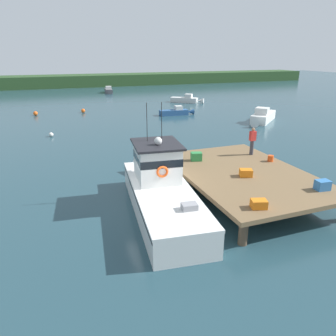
{
  "coord_description": "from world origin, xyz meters",
  "views": [
    {
      "loc": [
        -4.2,
        -13.03,
        6.92
      ],
      "look_at": [
        1.2,
        1.36,
        1.4
      ],
      "focal_mm": 34.3,
      "sensor_mm": 36.0,
      "label": 1
    }
  ],
  "objects_px": {
    "mooring_buoy_channel_marker": "(83,111)",
    "moored_boat_far_left": "(176,112)",
    "crate_single_far": "(259,204)",
    "crate_single_by_cleat": "(246,173)",
    "crate_stack_mid_dock": "(196,156)",
    "crate_stack_near_edge": "(323,185)",
    "moored_boat_outer_mooring": "(262,117)",
    "deckhand_by_the_boat": "(252,141)",
    "mooring_buoy_outer": "(51,135)",
    "moored_boat_off_the_point": "(109,91)",
    "main_fishing_boat": "(160,188)",
    "mooring_buoy_spare_mooring": "(35,113)",
    "moored_boat_near_channel": "(186,100)",
    "bait_bucket": "(271,158)"
  },
  "relations": [
    {
      "from": "mooring_buoy_channel_marker",
      "to": "moored_boat_far_left",
      "type": "bearing_deg",
      "value": -28.2
    },
    {
      "from": "crate_single_far",
      "to": "moored_boat_far_left",
      "type": "distance_m",
      "value": 26.74
    },
    {
      "from": "crate_single_by_cleat",
      "to": "crate_stack_mid_dock",
      "type": "bearing_deg",
      "value": 111.42
    },
    {
      "from": "crate_stack_near_edge",
      "to": "crate_single_by_cleat",
      "type": "relative_size",
      "value": 1.0
    },
    {
      "from": "crate_stack_mid_dock",
      "to": "moored_boat_far_left",
      "type": "distance_m",
      "value": 20.74
    },
    {
      "from": "moored_boat_outer_mooring",
      "to": "deckhand_by_the_boat",
      "type": "bearing_deg",
      "value": -128.64
    },
    {
      "from": "moored_boat_outer_mooring",
      "to": "mooring_buoy_outer",
      "type": "distance_m",
      "value": 21.24
    },
    {
      "from": "mooring_buoy_channel_marker",
      "to": "crate_stack_near_edge",
      "type": "bearing_deg",
      "value": -77.36
    },
    {
      "from": "crate_single_by_cleat",
      "to": "moored_boat_off_the_point",
      "type": "height_order",
      "value": "crate_single_by_cleat"
    },
    {
      "from": "mooring_buoy_outer",
      "to": "main_fishing_boat",
      "type": "bearing_deg",
      "value": -74.83
    },
    {
      "from": "moored_boat_off_the_point",
      "to": "mooring_buoy_channel_marker",
      "type": "bearing_deg",
      "value": -109.24
    },
    {
      "from": "crate_stack_near_edge",
      "to": "deckhand_by_the_boat",
      "type": "relative_size",
      "value": 0.37
    },
    {
      "from": "deckhand_by_the_boat",
      "to": "mooring_buoy_outer",
      "type": "xyz_separation_m",
      "value": [
        -11.05,
        13.85,
        -1.87
      ]
    },
    {
      "from": "moored_boat_far_left",
      "to": "mooring_buoy_spare_mooring",
      "type": "distance_m",
      "value": 16.5
    },
    {
      "from": "moored_boat_far_left",
      "to": "crate_stack_near_edge",
      "type": "bearing_deg",
      "value": -97.28
    },
    {
      "from": "main_fishing_boat",
      "to": "deckhand_by_the_boat",
      "type": "distance_m",
      "value": 7.14
    },
    {
      "from": "moored_boat_outer_mooring",
      "to": "moored_boat_near_channel",
      "type": "bearing_deg",
      "value": 96.57
    },
    {
      "from": "crate_stack_near_edge",
      "to": "moored_boat_outer_mooring",
      "type": "relative_size",
      "value": 0.11
    },
    {
      "from": "moored_boat_outer_mooring",
      "to": "mooring_buoy_channel_marker",
      "type": "height_order",
      "value": "moored_boat_outer_mooring"
    },
    {
      "from": "main_fishing_boat",
      "to": "mooring_buoy_outer",
      "type": "distance_m",
      "value": 16.91
    },
    {
      "from": "mooring_buoy_channel_marker",
      "to": "mooring_buoy_outer",
      "type": "bearing_deg",
      "value": -109.67
    },
    {
      "from": "bait_bucket",
      "to": "mooring_buoy_channel_marker",
      "type": "distance_m",
      "value": 27.63
    },
    {
      "from": "crate_single_far",
      "to": "moored_boat_outer_mooring",
      "type": "height_order",
      "value": "moored_boat_outer_mooring"
    },
    {
      "from": "crate_stack_mid_dock",
      "to": "mooring_buoy_channel_marker",
      "type": "height_order",
      "value": "crate_stack_mid_dock"
    },
    {
      "from": "moored_boat_off_the_point",
      "to": "crate_single_far",
      "type": "bearing_deg",
      "value": -94.11
    },
    {
      "from": "crate_stack_near_edge",
      "to": "crate_single_by_cleat",
      "type": "height_order",
      "value": "crate_stack_near_edge"
    },
    {
      "from": "main_fishing_boat",
      "to": "crate_single_far",
      "type": "distance_m",
      "value": 4.6
    },
    {
      "from": "crate_stack_mid_dock",
      "to": "deckhand_by_the_boat",
      "type": "xyz_separation_m",
      "value": [
        3.56,
        -0.14,
        0.63
      ]
    },
    {
      "from": "deckhand_by_the_boat",
      "to": "crate_stack_mid_dock",
      "type": "bearing_deg",
      "value": 177.74
    },
    {
      "from": "crate_single_far",
      "to": "mooring_buoy_channel_marker",
      "type": "xyz_separation_m",
      "value": [
        -3.2,
        31.24,
        -1.13
      ]
    },
    {
      "from": "main_fishing_boat",
      "to": "moored_boat_off_the_point",
      "type": "relative_size",
      "value": 2.01
    },
    {
      "from": "bait_bucket",
      "to": "moored_boat_off_the_point",
      "type": "height_order",
      "value": "bait_bucket"
    },
    {
      "from": "moored_boat_near_channel",
      "to": "mooring_buoy_channel_marker",
      "type": "height_order",
      "value": "moored_boat_near_channel"
    },
    {
      "from": "deckhand_by_the_boat",
      "to": "main_fishing_boat",
      "type": "bearing_deg",
      "value": -159.71
    },
    {
      "from": "crate_stack_near_edge",
      "to": "crate_single_by_cleat",
      "type": "xyz_separation_m",
      "value": [
        -2.24,
        2.6,
        -0.04
      ]
    },
    {
      "from": "crate_single_far",
      "to": "mooring_buoy_channel_marker",
      "type": "height_order",
      "value": "crate_single_far"
    },
    {
      "from": "mooring_buoy_channel_marker",
      "to": "mooring_buoy_outer",
      "type": "relative_size",
      "value": 1.29
    },
    {
      "from": "mooring_buoy_spare_mooring",
      "to": "crate_single_by_cleat",
      "type": "bearing_deg",
      "value": -70.2
    },
    {
      "from": "crate_stack_near_edge",
      "to": "crate_stack_mid_dock",
      "type": "distance_m",
      "value": 6.67
    },
    {
      "from": "deckhand_by_the_boat",
      "to": "moored_boat_outer_mooring",
      "type": "relative_size",
      "value": 0.3
    },
    {
      "from": "bait_bucket",
      "to": "mooring_buoy_spare_mooring",
      "type": "height_order",
      "value": "bait_bucket"
    },
    {
      "from": "moored_boat_far_left",
      "to": "mooring_buoy_outer",
      "type": "relative_size",
      "value": 11.2
    },
    {
      "from": "crate_single_far",
      "to": "mooring_buoy_outer",
      "type": "bearing_deg",
      "value": 109.99
    },
    {
      "from": "crate_stack_near_edge",
      "to": "moored_boat_far_left",
      "type": "bearing_deg",
      "value": 82.72
    },
    {
      "from": "main_fishing_boat",
      "to": "moored_boat_near_channel",
      "type": "relative_size",
      "value": 2.23
    },
    {
      "from": "main_fishing_boat",
      "to": "bait_bucket",
      "type": "bearing_deg",
      "value": 8.17
    },
    {
      "from": "crate_stack_near_edge",
      "to": "crate_stack_mid_dock",
      "type": "bearing_deg",
      "value": 121.2
    },
    {
      "from": "crate_stack_near_edge",
      "to": "mooring_buoy_outer",
      "type": "height_order",
      "value": "crate_stack_near_edge"
    },
    {
      "from": "moored_boat_off_the_point",
      "to": "mooring_buoy_spare_mooring",
      "type": "height_order",
      "value": "moored_boat_off_the_point"
    },
    {
      "from": "main_fishing_boat",
      "to": "bait_bucket",
      "type": "xyz_separation_m",
      "value": [
        6.89,
        0.99,
        0.36
      ]
    }
  ]
}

